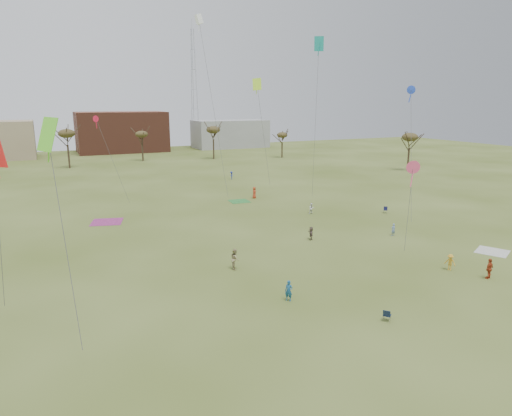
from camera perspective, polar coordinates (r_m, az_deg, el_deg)
name	(u,v)px	position (r m, az deg, el deg)	size (l,w,h in m)	color
ground	(329,320)	(32.89, 9.16, -13.79)	(260.00, 260.00, 0.00)	#3F4F18
flyer_near_right	(289,291)	(35.10, 4.15, -10.39)	(0.59, 0.39, 1.62)	navy
spectator_fore_a	(489,269)	(43.97, 27.39, -6.81)	(1.06, 0.44, 1.81)	#AA3C1D
spectator_fore_b	(235,259)	(41.35, -2.67, -6.43)	(0.92, 0.72, 1.90)	tan
spectator_fore_c	(311,233)	(50.29, 6.96, -3.18)	(1.36, 0.43, 1.47)	brown
flyer_mid_b	(450,262)	(44.64, 23.31, -6.31)	(0.97, 0.56, 1.50)	gold
flyer_mid_c	(393,230)	(53.70, 16.94, -2.63)	(0.52, 0.34, 1.43)	#6A85B0
spectator_mid_e	(311,208)	(61.87, 7.02, -0.05)	(0.72, 0.56, 1.49)	silver
flyer_far_b	(254,193)	(71.35, -0.22, 1.96)	(0.89, 0.58, 1.83)	#B5391F
flyer_far_c	(231,175)	(89.31, -3.12, 4.14)	(1.00, 0.58, 1.55)	navy
blanket_cream	(492,252)	(52.05, 27.68, -4.91)	(2.92, 2.92, 0.03)	silver
blanket_plum	(107,222)	(60.42, -18.31, -1.68)	(3.75, 3.75, 0.03)	#922D70
blanket_olive	(239,201)	(69.33, -2.14, 0.85)	(2.93, 2.93, 0.03)	#2E7F33
camp_chair_center	(387,317)	(33.54, 16.20, -13.12)	(0.74, 0.73, 0.87)	#15223B
camp_chair_right	(385,211)	(64.45, 16.03, -0.38)	(0.74, 0.74, 0.87)	#131536
kites_aloft	(222,74)	(54.72, -4.29, 16.55)	(68.93, 47.57, 26.01)	#EE4B7B
tree_line	(114,139)	(104.39, -17.48, 8.36)	(117.44, 49.32, 8.91)	#3A2B1E
building_brick	(121,132)	(145.95, -16.63, 9.21)	(26.00, 16.00, 12.00)	brown
building_grey	(230,134)	(153.34, -3.29, 9.33)	(24.00, 12.00, 9.00)	gray
radio_tower	(194,89)	(156.28, -7.87, 14.70)	(1.51, 1.72, 41.00)	#9EA3A8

